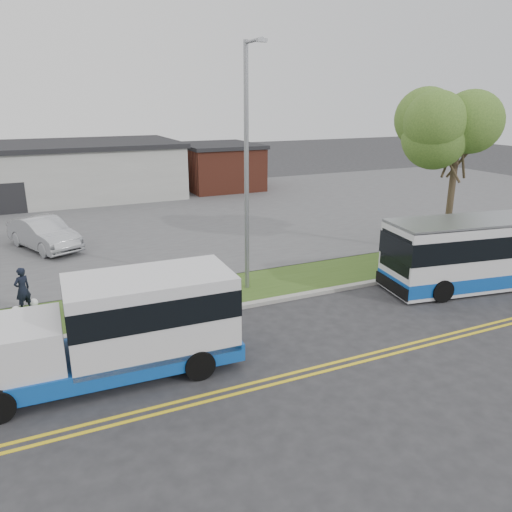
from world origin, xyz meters
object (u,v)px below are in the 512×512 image
streetlight_near (247,163)px  shuttle_bus (126,324)px  parked_car_a (44,234)px  pedestrian (22,289)px  transit_bus (503,250)px  tree_east (459,129)px

streetlight_near → shuttle_bus: 8.21m
shuttle_bus → parked_car_a: 14.14m
streetlight_near → pedestrian: (-8.42, 1.27, -4.30)m
pedestrian → transit_bus: bearing=131.5°
transit_bus → pedestrian: bearing=173.4°
streetlight_near → transit_bus: bearing=-20.3°
transit_bus → parked_car_a: (-17.48, 13.24, -0.54)m
shuttle_bus → transit_bus: transit_bus is taller
parked_car_a → tree_east: bearing=-50.3°
streetlight_near → transit_bus: 11.45m
transit_bus → parked_car_a: size_ratio=2.14×
shuttle_bus → transit_bus: (15.90, 0.80, -0.06)m
tree_east → parked_car_a: (-18.34, 9.22, -5.28)m
shuttle_bus → pedestrian: size_ratio=4.53×
pedestrian → parked_car_a: 8.29m
streetlight_near → parked_car_a: bearing=127.7°
tree_east → shuttle_bus: size_ratio=1.10×
pedestrian → shuttle_bus: bearing=81.3°
shuttle_bus → parked_car_a: shuttle_bus is taller
tree_east → streetlight_near: size_ratio=0.88×
streetlight_near → shuttle_bus: bearing=-141.6°
transit_bus → parked_car_a: 21.94m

